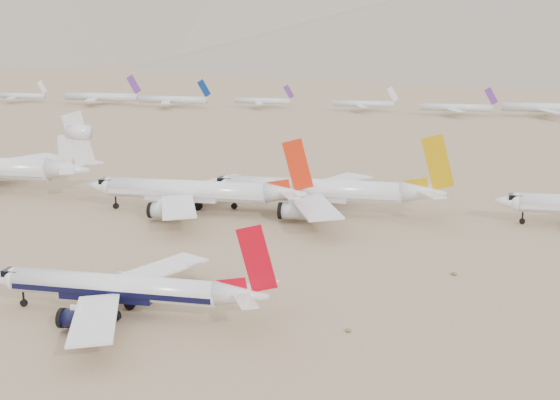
% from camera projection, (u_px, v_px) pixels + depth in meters
% --- Properties ---
extents(ground, '(7000.00, 7000.00, 0.00)m').
position_uv_depth(ground, '(176.00, 321.00, 110.26)').
color(ground, '#82664C').
rests_on(ground, ground).
extents(main_airliner, '(41.70, 40.73, 14.72)m').
position_uv_depth(main_airliner, '(126.00, 289.00, 111.66)').
color(main_airliner, white).
rests_on(main_airliner, ground).
extents(row2_gold_tail, '(53.03, 51.86, 18.88)m').
position_uv_depth(row2_gold_tail, '(324.00, 191.00, 174.27)').
color(row2_gold_tail, white).
rests_on(row2_gold_tail, ground).
extents(row2_orange_tail, '(49.90, 48.82, 17.80)m').
position_uv_depth(row2_orange_tail, '(196.00, 192.00, 174.92)').
color(row2_orange_tail, white).
rests_on(row2_orange_tail, ground).
extents(distant_storage_row, '(558.29, 60.77, 15.13)m').
position_uv_depth(distant_storage_row, '(452.00, 105.00, 389.40)').
color(distant_storage_row, silver).
rests_on(distant_storage_row, ground).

